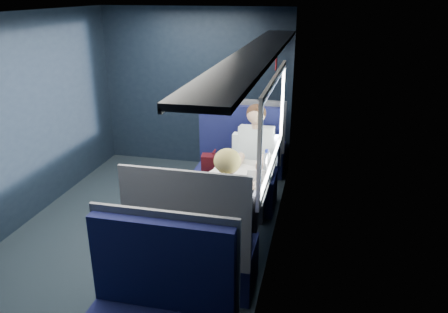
% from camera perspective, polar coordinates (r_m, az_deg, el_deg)
% --- Properties ---
extents(ground, '(2.80, 4.20, 0.01)m').
position_cam_1_polar(ground, '(5.02, -10.20, -9.40)').
color(ground, black).
extents(room_shell, '(3.00, 4.40, 2.40)m').
position_cam_1_polar(room_shell, '(4.46, -11.14, 7.24)').
color(room_shell, black).
rests_on(room_shell, ground).
extents(table, '(0.62, 1.00, 0.74)m').
position_cam_1_polar(table, '(4.43, 1.67, -3.60)').
color(table, '#54565E').
rests_on(table, ground).
extents(seat_bay_near, '(1.04, 0.62, 1.26)m').
position_cam_1_polar(seat_bay_near, '(5.35, 1.47, -2.01)').
color(seat_bay_near, '#0C0F37').
rests_on(seat_bay_near, ground).
extents(seat_bay_far, '(1.04, 0.62, 1.26)m').
position_cam_1_polar(seat_bay_far, '(3.85, -3.71, -12.03)').
color(seat_bay_far, '#0C0F37').
rests_on(seat_bay_far, ground).
extents(seat_row_front, '(1.04, 0.51, 1.16)m').
position_cam_1_polar(seat_row_front, '(6.20, 3.24, 1.16)').
color(seat_row_front, '#0C0F37').
rests_on(seat_row_front, ground).
extents(man, '(0.53, 0.56, 1.32)m').
position_cam_1_polar(man, '(5.04, 3.99, 0.13)').
color(man, black).
rests_on(man, ground).
extents(woman, '(0.53, 0.56, 1.32)m').
position_cam_1_polar(woman, '(3.77, 0.58, -7.15)').
color(woman, black).
rests_on(woman, ground).
extents(papers, '(0.78, 0.92, 0.01)m').
position_cam_1_polar(papers, '(4.37, 0.87, -2.85)').
color(papers, white).
rests_on(papers, table).
extents(laptop, '(0.25, 0.32, 0.22)m').
position_cam_1_polar(laptop, '(4.37, 5.06, -2.08)').
color(laptop, silver).
rests_on(laptop, table).
extents(bottle_small, '(0.07, 0.07, 0.23)m').
position_cam_1_polar(bottle_small, '(4.56, 5.57, -0.57)').
color(bottle_small, silver).
rests_on(bottle_small, table).
extents(cup, '(0.07, 0.07, 0.09)m').
position_cam_1_polar(cup, '(4.75, 6.25, -0.41)').
color(cup, white).
rests_on(cup, table).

